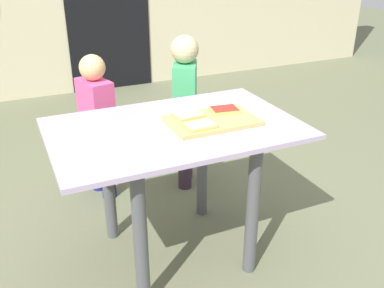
{
  "coord_description": "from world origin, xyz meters",
  "views": [
    {
      "loc": [
        -0.7,
        -1.75,
        1.53
      ],
      "look_at": [
        0.09,
        0.0,
        0.63
      ],
      "focal_mm": 40.64,
      "sensor_mm": 36.0,
      "label": 1
    }
  ],
  "objects_px": {
    "pizza_slice_far_right": "(224,110)",
    "plate_white_right": "(222,111)",
    "cutting_board": "(212,121)",
    "pizza_slice_near_left": "(200,125)",
    "child_left": "(97,119)",
    "dining_table": "(175,154)",
    "child_right": "(185,103)",
    "pizza_slice_far_left": "(188,115)"
  },
  "relations": [
    {
      "from": "cutting_board",
      "to": "pizza_slice_far_right",
      "type": "relative_size",
      "value": 2.76
    },
    {
      "from": "pizza_slice_far_right",
      "to": "child_left",
      "type": "xyz_separation_m",
      "value": [
        -0.49,
        0.74,
        -0.24
      ]
    },
    {
      "from": "dining_table",
      "to": "child_left",
      "type": "bearing_deg",
      "value": 105.26
    },
    {
      "from": "pizza_slice_far_left",
      "to": "child_right",
      "type": "bearing_deg",
      "value": 67.99
    },
    {
      "from": "pizza_slice_far_right",
      "to": "dining_table",
      "type": "bearing_deg",
      "value": -174.38
    },
    {
      "from": "child_right",
      "to": "child_left",
      "type": "bearing_deg",
      "value": 170.2
    },
    {
      "from": "pizza_slice_far_right",
      "to": "plate_white_right",
      "type": "distance_m",
      "value": 0.05
    },
    {
      "from": "plate_white_right",
      "to": "pizza_slice_near_left",
      "type": "bearing_deg",
      "value": -140.16
    },
    {
      "from": "child_left",
      "to": "plate_white_right",
      "type": "bearing_deg",
      "value": -54.55
    },
    {
      "from": "pizza_slice_far_left",
      "to": "pizza_slice_near_left",
      "type": "xyz_separation_m",
      "value": [
        -0.0,
        -0.14,
        0.0
      ]
    },
    {
      "from": "cutting_board",
      "to": "pizza_slice_near_left",
      "type": "bearing_deg",
      "value": -143.77
    },
    {
      "from": "dining_table",
      "to": "child_left",
      "type": "xyz_separation_m",
      "value": [
        -0.21,
        0.77,
        -0.07
      ]
    },
    {
      "from": "pizza_slice_near_left",
      "to": "plate_white_right",
      "type": "height_order",
      "value": "pizza_slice_near_left"
    },
    {
      "from": "child_left",
      "to": "child_right",
      "type": "relative_size",
      "value": 0.92
    },
    {
      "from": "dining_table",
      "to": "child_right",
      "type": "distance_m",
      "value": 0.75
    },
    {
      "from": "child_right",
      "to": "pizza_slice_far_right",
      "type": "bearing_deg",
      "value": -95.69
    },
    {
      "from": "pizza_slice_far_right",
      "to": "child_right",
      "type": "distance_m",
      "value": 0.67
    },
    {
      "from": "pizza_slice_far_right",
      "to": "child_left",
      "type": "bearing_deg",
      "value": 123.42
    },
    {
      "from": "pizza_slice_far_right",
      "to": "plate_white_right",
      "type": "height_order",
      "value": "pizza_slice_far_right"
    },
    {
      "from": "child_left",
      "to": "pizza_slice_far_left",
      "type": "bearing_deg",
      "value": -68.15
    },
    {
      "from": "cutting_board",
      "to": "pizza_slice_far_left",
      "type": "relative_size",
      "value": 2.81
    },
    {
      "from": "dining_table",
      "to": "pizza_slice_far_left",
      "type": "height_order",
      "value": "pizza_slice_far_left"
    },
    {
      "from": "cutting_board",
      "to": "child_left",
      "type": "distance_m",
      "value": 0.92
    },
    {
      "from": "pizza_slice_near_left",
      "to": "child_right",
      "type": "relative_size",
      "value": 0.14
    },
    {
      "from": "pizza_slice_near_left",
      "to": "pizza_slice_far_right",
      "type": "relative_size",
      "value": 0.93
    },
    {
      "from": "plate_white_right",
      "to": "child_left",
      "type": "relative_size",
      "value": 0.23
    },
    {
      "from": "dining_table",
      "to": "pizza_slice_far_left",
      "type": "distance_m",
      "value": 0.2
    },
    {
      "from": "plate_white_right",
      "to": "child_left",
      "type": "xyz_separation_m",
      "value": [
        -0.5,
        0.7,
        -0.22
      ]
    },
    {
      "from": "pizza_slice_far_left",
      "to": "plate_white_right",
      "type": "relative_size",
      "value": 0.69
    },
    {
      "from": "child_right",
      "to": "dining_table",
      "type": "bearing_deg",
      "value": -117.05
    },
    {
      "from": "pizza_slice_far_right",
      "to": "pizza_slice_near_left",
      "type": "bearing_deg",
      "value": -146.25
    },
    {
      "from": "pizza_slice_near_left",
      "to": "child_left",
      "type": "height_order",
      "value": "child_left"
    },
    {
      "from": "pizza_slice_far_left",
      "to": "child_left",
      "type": "height_order",
      "value": "child_left"
    },
    {
      "from": "dining_table",
      "to": "pizza_slice_far_left",
      "type": "relative_size",
      "value": 7.84
    },
    {
      "from": "dining_table",
      "to": "child_left",
      "type": "height_order",
      "value": "child_left"
    },
    {
      "from": "pizza_slice_far_right",
      "to": "plate_white_right",
      "type": "bearing_deg",
      "value": 76.96
    },
    {
      "from": "pizza_slice_far_right",
      "to": "child_left",
      "type": "height_order",
      "value": "child_left"
    },
    {
      "from": "cutting_board",
      "to": "pizza_slice_near_left",
      "type": "relative_size",
      "value": 2.98
    },
    {
      "from": "pizza_slice_far_left",
      "to": "dining_table",
      "type": "bearing_deg",
      "value": -158.52
    },
    {
      "from": "dining_table",
      "to": "pizza_slice_near_left",
      "type": "distance_m",
      "value": 0.22
    },
    {
      "from": "plate_white_right",
      "to": "child_left",
      "type": "distance_m",
      "value": 0.88
    },
    {
      "from": "plate_white_right",
      "to": "child_right",
      "type": "xyz_separation_m",
      "value": [
        0.05,
        0.6,
        -0.16
      ]
    }
  ]
}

